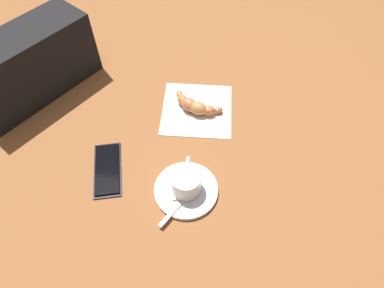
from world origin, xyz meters
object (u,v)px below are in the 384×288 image
object	(u,v)px
teaspoon	(186,194)
sugar_packet	(175,187)
laptop_bag	(30,65)
saucer	(186,190)
croissant	(194,106)
cell_phone	(107,169)
espresso_cup	(186,181)
napkin	(197,109)

from	to	relation	value
teaspoon	sugar_packet	bearing A→B (deg)	-117.66
teaspoon	laptop_bag	distance (m)	0.55
saucer	sugar_packet	size ratio (longest dim) A/B	2.31
saucer	croissant	size ratio (longest dim) A/B	1.05
sugar_packet	cell_phone	distance (m)	0.17
teaspoon	sugar_packet	size ratio (longest dim) A/B	2.05
croissant	cell_phone	world-z (taller)	croissant
espresso_cup	saucer	bearing A→B (deg)	5.18
teaspoon	espresso_cup	bearing A→B (deg)	-172.82
napkin	cell_phone	size ratio (longest dim) A/B	1.17
espresso_cup	cell_phone	world-z (taller)	espresso_cup
sugar_packet	saucer	bearing A→B (deg)	74.09
sugar_packet	croissant	distance (m)	0.25
sugar_packet	cell_phone	world-z (taller)	sugar_packet
teaspoon	croissant	xyz separation A→B (m)	(-0.26, -0.01, 0.01)
cell_phone	laptop_bag	world-z (taller)	laptop_bag
saucer	laptop_bag	xyz separation A→B (m)	(-0.27, -0.46, 0.09)
laptop_bag	espresso_cup	bearing A→B (deg)	92.30
espresso_cup	sugar_packet	bearing A→B (deg)	-78.79
espresso_cup	cell_phone	size ratio (longest dim) A/B	0.61
cell_phone	croissant	bearing A→B (deg)	139.59
saucer	teaspoon	xyz separation A→B (m)	(0.02, 0.00, 0.01)
saucer	sugar_packet	bearing A→B (deg)	-87.95
espresso_cup	napkin	size ratio (longest dim) A/B	0.52
saucer	napkin	bearing A→B (deg)	-178.78
sugar_packet	napkin	bearing A→B (deg)	157.44
laptop_bag	sugar_packet	bearing A→B (deg)	90.38
saucer	espresso_cup	distance (m)	0.03
saucer	espresso_cup	xyz separation A→B (m)	(-0.00, -0.00, 0.03)
cell_phone	laptop_bag	size ratio (longest dim) A/B	0.47
croissant	laptop_bag	world-z (taller)	laptop_bag
croissant	laptop_bag	bearing A→B (deg)	-93.20
napkin	croissant	bearing A→B (deg)	-58.46
croissant	napkin	bearing A→B (deg)	121.54
croissant	sugar_packet	bearing A→B (deg)	-3.21
croissant	cell_phone	distance (m)	0.28
napkin	laptop_bag	distance (m)	0.46
laptop_bag	teaspoon	bearing A→B (deg)	90.65
saucer	croissant	world-z (taller)	croissant
teaspoon	napkin	xyz separation A→B (m)	(-0.27, -0.01, -0.01)
laptop_bag	croissant	bearing A→B (deg)	119.53
espresso_cup	sugar_packet	size ratio (longest dim) A/B	1.58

